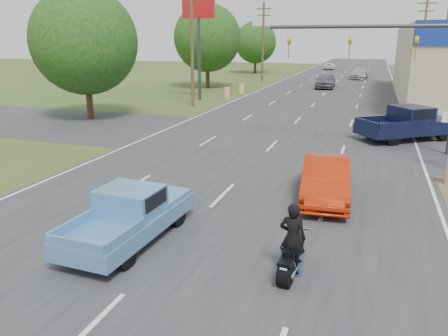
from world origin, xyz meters
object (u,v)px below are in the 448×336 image
(distant_car_white, at_px, (329,66))
(distant_car_silver, at_px, (359,73))
(red_convertible, at_px, (325,179))
(navy_pickup, at_px, (410,123))
(rider, at_px, (292,242))
(distant_car_grey, at_px, (326,81))
(motorcycle, at_px, (291,259))
(blue_pickup, at_px, (132,213))

(distant_car_white, bearing_deg, distant_car_silver, 108.22)
(red_convertible, xyz_separation_m, distant_car_silver, (-0.85, 51.22, 0.05))
(navy_pickup, relative_size, distant_car_silver, 1.08)
(rider, distance_m, distant_car_grey, 42.69)
(distant_car_silver, bearing_deg, motorcycle, -84.16)
(motorcycle, distance_m, distant_car_silver, 56.74)
(blue_pickup, xyz_separation_m, distant_car_grey, (0.74, 41.99, 0.09))
(motorcycle, bearing_deg, distant_car_grey, 99.17)
(distant_car_silver, bearing_deg, distant_car_white, 112.56)
(blue_pickup, bearing_deg, red_convertible, 48.88)
(navy_pickup, relative_size, distant_car_grey, 1.15)
(rider, height_order, distant_car_grey, same)
(distant_car_silver, bearing_deg, red_convertible, -83.89)
(motorcycle, bearing_deg, blue_pickup, 177.08)
(navy_pickup, relative_size, distant_car_white, 1.35)
(red_convertible, xyz_separation_m, distant_car_white, (-6.91, 70.54, -0.13))
(blue_pickup, relative_size, distant_car_grey, 0.92)
(red_convertible, xyz_separation_m, navy_pickup, (3.40, 11.23, 0.21))
(distant_car_silver, bearing_deg, rider, -84.16)
(blue_pickup, bearing_deg, rider, -3.92)
(red_convertible, relative_size, distant_car_grey, 0.88)
(distant_car_white, bearing_deg, navy_pickup, 100.68)
(red_convertible, bearing_deg, navy_pickup, 67.56)
(blue_pickup, distance_m, distant_car_white, 75.54)
(red_convertible, distance_m, distant_car_grey, 37.25)
(rider, relative_size, navy_pickup, 0.30)
(red_convertible, height_order, motorcycle, red_convertible)
(blue_pickup, distance_m, navy_pickup, 18.12)
(red_convertible, distance_m, blue_pickup, 6.86)
(red_convertible, relative_size, blue_pickup, 0.95)
(navy_pickup, xyz_separation_m, distant_car_silver, (-4.26, 39.99, -0.17))
(rider, xyz_separation_m, blue_pickup, (-4.56, 0.52, -0.09))
(navy_pickup, bearing_deg, red_convertible, -54.14)
(distant_car_silver, bearing_deg, distant_car_grey, -97.36)
(rider, xyz_separation_m, distant_car_grey, (-3.82, 42.52, 0.00))
(rider, relative_size, blue_pickup, 0.37)
(red_convertible, height_order, distant_car_silver, distant_car_silver)
(rider, distance_m, navy_pickup, 17.09)
(red_convertible, bearing_deg, rider, -97.43)
(navy_pickup, distance_m, distant_car_grey, 26.85)
(rider, bearing_deg, distant_car_grey, -80.82)
(red_convertible, relative_size, distant_car_silver, 0.83)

